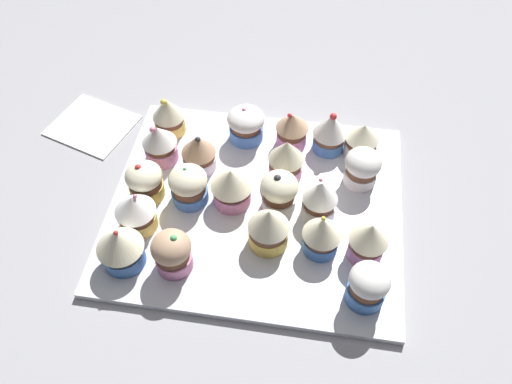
# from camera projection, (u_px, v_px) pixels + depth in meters

# --- Properties ---
(ground_plane) EXTENTS (1.80, 1.80, 0.03)m
(ground_plane) POSITION_uv_depth(u_px,v_px,m) (256.00, 213.00, 0.84)
(ground_plane) COLOR #9E9EA3
(baking_tray) EXTENTS (0.46, 0.40, 0.01)m
(baking_tray) POSITION_uv_depth(u_px,v_px,m) (256.00, 206.00, 0.82)
(baking_tray) COLOR silver
(baking_tray) RESTS_ON ground_plane
(cupcake_0) EXTENTS (0.06, 0.06, 0.07)m
(cupcake_0) POSITION_uv_depth(u_px,v_px,m) (362.00, 140.00, 0.86)
(cupcake_0) COLOR white
(cupcake_0) RESTS_ON baking_tray
(cupcake_1) EXTENTS (0.06, 0.06, 0.08)m
(cupcake_1) POSITION_uv_depth(u_px,v_px,m) (330.00, 132.00, 0.86)
(cupcake_1) COLOR #477AC6
(cupcake_1) RESTS_ON baking_tray
(cupcake_2) EXTENTS (0.06, 0.06, 0.07)m
(cupcake_2) POSITION_uv_depth(u_px,v_px,m) (292.00, 129.00, 0.87)
(cupcake_2) COLOR pink
(cupcake_2) RESTS_ON baking_tray
(cupcake_3) EXTENTS (0.06, 0.06, 0.07)m
(cupcake_3) POSITION_uv_depth(u_px,v_px,m) (246.00, 124.00, 0.88)
(cupcake_3) COLOR #477AC6
(cupcake_3) RESTS_ON baking_tray
(cupcake_4) EXTENTS (0.06, 0.06, 0.08)m
(cupcake_4) POSITION_uv_depth(u_px,v_px,m) (168.00, 115.00, 0.89)
(cupcake_4) COLOR #EFC651
(cupcake_4) RESTS_ON baking_tray
(cupcake_5) EXTENTS (0.06, 0.06, 0.07)m
(cupcake_5) POSITION_uv_depth(u_px,v_px,m) (362.00, 167.00, 0.82)
(cupcake_5) COLOR white
(cupcake_5) RESTS_ON baking_tray
(cupcake_6) EXTENTS (0.06, 0.06, 0.08)m
(cupcake_6) POSITION_uv_depth(u_px,v_px,m) (286.00, 159.00, 0.82)
(cupcake_6) COLOR pink
(cupcake_6) RESTS_ON baking_tray
(cupcake_7) EXTENTS (0.06, 0.06, 0.07)m
(cupcake_7) POSITION_uv_depth(u_px,v_px,m) (198.00, 152.00, 0.84)
(cupcake_7) COLOR white
(cupcake_7) RESTS_ON baking_tray
(cupcake_8) EXTENTS (0.06, 0.06, 0.08)m
(cupcake_8) POSITION_uv_depth(u_px,v_px,m) (160.00, 143.00, 0.85)
(cupcake_8) COLOR pink
(cupcake_8) RESTS_ON baking_tray
(cupcake_9) EXTENTS (0.05, 0.05, 0.08)m
(cupcake_9) POSITION_uv_depth(u_px,v_px,m) (320.00, 199.00, 0.77)
(cupcake_9) COLOR white
(cupcake_9) RESTS_ON baking_tray
(cupcake_10) EXTENTS (0.06, 0.06, 0.08)m
(cupcake_10) POSITION_uv_depth(u_px,v_px,m) (279.00, 194.00, 0.78)
(cupcake_10) COLOR white
(cupcake_10) RESTS_ON baking_tray
(cupcake_11) EXTENTS (0.07, 0.07, 0.07)m
(cupcake_11) POSITION_uv_depth(u_px,v_px,m) (232.00, 185.00, 0.79)
(cupcake_11) COLOR pink
(cupcake_11) RESTS_ON baking_tray
(cupcake_12) EXTENTS (0.06, 0.06, 0.07)m
(cupcake_12) POSITION_uv_depth(u_px,v_px,m) (189.00, 185.00, 0.80)
(cupcake_12) COLOR #477AC6
(cupcake_12) RESTS_ON baking_tray
(cupcake_13) EXTENTS (0.06, 0.06, 0.07)m
(cupcake_13) POSITION_uv_depth(u_px,v_px,m) (145.00, 181.00, 0.80)
(cupcake_13) COLOR #EFC651
(cupcake_13) RESTS_ON baking_tray
(cupcake_14) EXTENTS (0.06, 0.06, 0.08)m
(cupcake_14) POSITION_uv_depth(u_px,v_px,m) (369.00, 240.00, 0.73)
(cupcake_14) COLOR pink
(cupcake_14) RESTS_ON baking_tray
(cupcake_15) EXTENTS (0.06, 0.06, 0.07)m
(cupcake_15) POSITION_uv_depth(u_px,v_px,m) (322.00, 234.00, 0.74)
(cupcake_15) COLOR #477AC6
(cupcake_15) RESTS_ON baking_tray
(cupcake_16) EXTENTS (0.06, 0.06, 0.08)m
(cupcake_16) POSITION_uv_depth(u_px,v_px,m) (269.00, 227.00, 0.74)
(cupcake_16) COLOR #EFC651
(cupcake_16) RESTS_ON baking_tray
(cupcake_17) EXTENTS (0.06, 0.06, 0.07)m
(cupcake_17) POSITION_uv_depth(u_px,v_px,m) (136.00, 211.00, 0.77)
(cupcake_17) COLOR #EFC651
(cupcake_17) RESTS_ON baking_tray
(cupcake_18) EXTENTS (0.06, 0.06, 0.07)m
(cupcake_18) POSITION_uv_depth(u_px,v_px,m) (368.00, 285.00, 0.69)
(cupcake_18) COLOR #477AC6
(cupcake_18) RESTS_ON baking_tray
(cupcake_19) EXTENTS (0.06, 0.06, 0.07)m
(cupcake_19) POSITION_uv_depth(u_px,v_px,m) (172.00, 252.00, 0.72)
(cupcake_19) COLOR pink
(cupcake_19) RESTS_ON baking_tray
(cupcake_20) EXTENTS (0.07, 0.07, 0.08)m
(cupcake_20) POSITION_uv_depth(u_px,v_px,m) (120.00, 246.00, 0.72)
(cupcake_20) COLOR #477AC6
(cupcake_20) RESTS_ON baking_tray
(napkin) EXTENTS (0.17, 0.16, 0.01)m
(napkin) POSITION_uv_depth(u_px,v_px,m) (92.00, 125.00, 0.94)
(napkin) COLOR white
(napkin) RESTS_ON ground_plane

